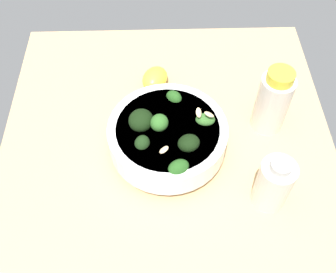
{
  "coord_description": "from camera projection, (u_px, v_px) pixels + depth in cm",
  "views": [
    {
      "loc": [
        44.94,
        -1.12,
        61.23
      ],
      "look_at": [
        3.1,
        0.06,
        4.0
      ],
      "focal_mm": 42.95,
      "sensor_mm": 36.0,
      "label": 1
    }
  ],
  "objects": [
    {
      "name": "ground_plane",
      "position": [
        167.0,
        142.0,
        0.78
      ],
      "size": [
        62.02,
        62.02,
        4.23
      ],
      "primitive_type": "cube",
      "color": "tan"
    },
    {
      "name": "bowl_of_broccoli",
      "position": [
        168.0,
        136.0,
        0.71
      ],
      "size": [
        20.87,
        20.87,
        9.63
      ],
      "color": "white",
      "rests_on": "ground_plane"
    },
    {
      "name": "lemon_wedge",
      "position": [
        155.0,
        79.0,
        0.82
      ],
      "size": [
        7.74,
        6.99,
        3.77
      ],
      "primitive_type": "ellipsoid",
      "rotation": [
        0.0,
        0.0,
        5.86
      ],
      "color": "yellow",
      "rests_on": "ground_plane"
    },
    {
      "name": "bottle_tall",
      "position": [
        273.0,
        101.0,
        0.72
      ],
      "size": [
        6.06,
        6.06,
        13.75
      ],
      "color": "beige",
      "rests_on": "ground_plane"
    },
    {
      "name": "bottle_short",
      "position": [
        274.0,
        184.0,
        0.64
      ],
      "size": [
        5.74,
        5.74,
        10.92
      ],
      "color": "beige",
      "rests_on": "ground_plane"
    }
  ]
}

